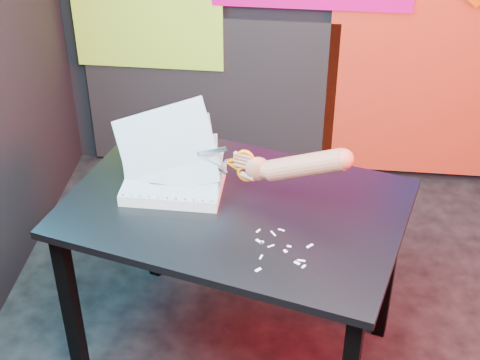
# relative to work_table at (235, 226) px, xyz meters

# --- Properties ---
(room) EXTENTS (3.01, 3.01, 2.71)m
(room) POSITION_rel_work_table_xyz_m (0.46, -0.13, 0.70)
(room) COLOR black
(room) RESTS_ON ground
(backdrop) EXTENTS (2.88, 0.05, 2.08)m
(backdrop) POSITION_rel_work_table_xyz_m (0.52, 1.33, 0.30)
(backdrop) COLOR red
(backdrop) RESTS_ON ground
(work_table) EXTENTS (1.31, 1.04, 0.75)m
(work_table) POSITION_rel_work_table_xyz_m (0.00, 0.00, 0.00)
(work_table) COLOR black
(work_table) RESTS_ON ground
(printout_stack) EXTENTS (0.40, 0.26, 0.33)m
(printout_stack) POSITION_rel_work_table_xyz_m (-0.23, 0.07, 0.13)
(printout_stack) COLOR beige
(printout_stack) RESTS_ON work_table
(scissors) EXTENTS (0.21, 0.08, 0.13)m
(scissors) POSITION_rel_work_table_xyz_m (0.02, 0.04, 0.23)
(scissors) COLOR #B1B2B7
(scissors) RESTS_ON printout_stack
(hand_forearm) EXTENTS (0.39, 0.16, 0.20)m
(hand_forearm) POSITION_rel_work_table_xyz_m (0.21, -0.02, 0.29)
(hand_forearm) COLOR #B84C3A
(hand_forearm) RESTS_ON work_table
(paper_clippings) EXTENTS (0.19, 0.22, 0.00)m
(paper_clippings) POSITION_rel_work_table_xyz_m (0.17, -0.22, 0.10)
(paper_clippings) COLOR silver
(paper_clippings) RESTS_ON work_table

